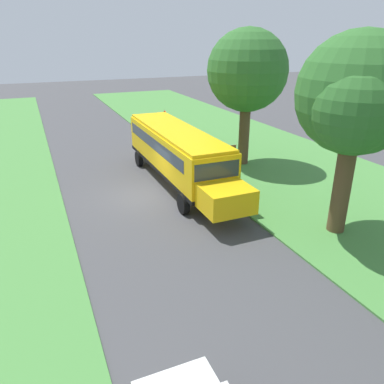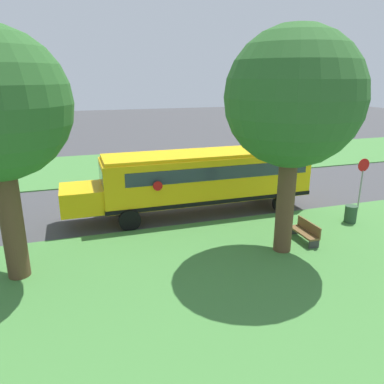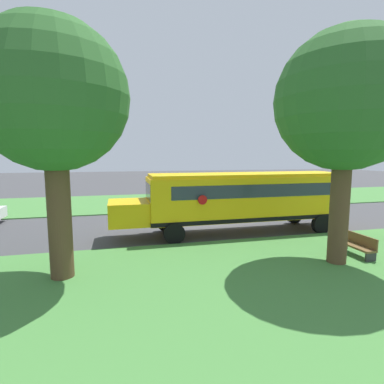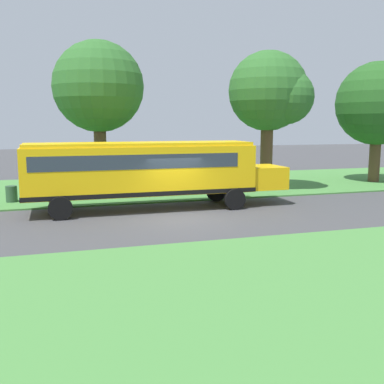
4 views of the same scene
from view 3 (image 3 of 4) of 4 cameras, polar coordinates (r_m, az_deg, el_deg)
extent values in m
plane|color=#424244|center=(18.39, 3.37, -5.88)|extent=(120.00, 120.00, 0.00)
cube|color=#47843D|center=(9.79, 21.99, -18.08)|extent=(12.00, 80.00, 0.08)
cube|color=#47843D|center=(26.96, -2.33, -1.65)|extent=(10.00, 80.00, 0.07)
cube|color=yellow|center=(16.19, 10.48, -0.92)|extent=(2.50, 10.50, 2.20)
cube|color=yellow|center=(14.85, -11.97, -3.83)|extent=(2.20, 1.90, 1.10)
cube|color=yellow|center=(16.07, 10.58, 3.25)|extent=(2.35, 10.29, 0.16)
cube|color=black|center=(16.35, 10.40, -4.33)|extent=(2.54, 10.54, 0.20)
cube|color=#2D3842|center=(16.26, 11.48, 0.73)|extent=(2.53, 9.24, 0.64)
cube|color=#2D3842|center=(14.76, -8.19, 0.17)|extent=(2.25, 0.12, 0.80)
cylinder|color=red|center=(13.84, 2.02, -1.53)|extent=(0.03, 0.44, 0.44)
cylinder|color=black|center=(14.03, -3.42, -7.88)|extent=(0.30, 1.00, 1.00)
cylinder|color=black|center=(16.43, -5.03, -5.68)|extent=(0.30, 1.00, 1.00)
cylinder|color=black|center=(17.25, 23.37, -5.62)|extent=(0.30, 1.00, 1.00)
cylinder|color=black|center=(19.25, 18.87, -4.15)|extent=(0.30, 1.00, 1.00)
cylinder|color=brown|center=(12.41, 26.24, -3.09)|extent=(0.69, 0.69, 4.17)
sphere|color=#2D6628|center=(12.40, 27.28, 15.29)|extent=(5.02, 5.02, 5.02)
sphere|color=#2D6628|center=(11.82, 25.88, 17.67)|extent=(3.00, 3.00, 3.00)
cylinder|color=brown|center=(10.71, -23.90, -4.47)|extent=(0.75, 0.75, 4.18)
sphere|color=#2D6628|center=(10.67, -24.98, 16.32)|extent=(4.73, 4.73, 4.73)
sphere|color=#2D6628|center=(11.55, -28.07, 13.57)|extent=(3.24, 3.24, 3.24)
cube|color=brown|center=(13.98, 28.79, -9.04)|extent=(1.60, 0.50, 0.08)
cube|color=brown|center=(14.06, 29.52, -7.93)|extent=(1.60, 0.06, 0.44)
cube|color=#333333|center=(14.56, 26.75, -9.21)|extent=(0.08, 0.45, 0.45)
cube|color=#333333|center=(13.53, 30.88, -10.68)|extent=(0.08, 0.45, 0.45)
camera|label=1|loc=(25.70, -45.33, 13.63)|focal=35.00mm
camera|label=2|loc=(3.79, 161.38, 38.62)|focal=35.00mm
camera|label=4|loc=(36.66, 2.75, 6.85)|focal=42.00mm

